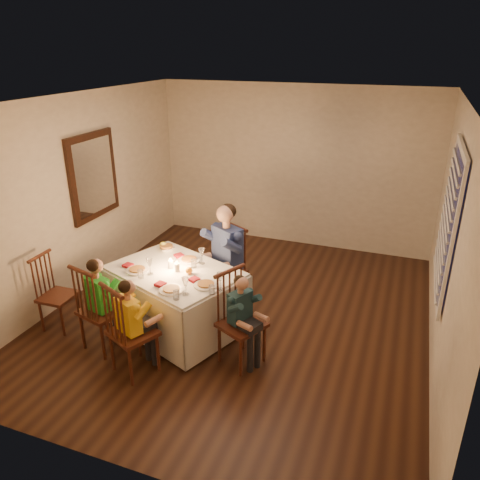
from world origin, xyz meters
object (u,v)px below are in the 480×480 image
at_px(chair_near_right, 137,370).
at_px(chair_extra, 63,326).
at_px(dining_table, 175,287).
at_px(child_yellow, 137,370).
at_px(adult, 226,301).
at_px(chair_end, 242,361).
at_px(serving_bowl, 167,248).
at_px(chair_near_left, 107,346).
at_px(child_teal, 242,361).
at_px(child_green, 107,346).
at_px(chair_adult, 226,301).

bearing_deg(chair_near_right, chair_extra, 7.76).
relative_size(dining_table, child_yellow, 1.65).
xyz_separation_m(adult, child_yellow, (-0.35, -1.63, 0.00)).
xyz_separation_m(chair_near_right, chair_extra, (-1.28, 0.39, 0.00)).
relative_size(chair_end, chair_extra, 1.11).
bearing_deg(serving_bowl, adult, 23.95).
bearing_deg(chair_near_right, serving_bowl, -51.45).
bearing_deg(chair_near_left, dining_table, -116.65).
distance_m(chair_near_left, adult, 1.65).
bearing_deg(child_yellow, child_teal, -126.99).
xyz_separation_m(chair_extra, child_green, (0.73, -0.15, 0.00)).
xyz_separation_m(child_yellow, serving_bowl, (-0.32, 1.33, 0.79)).
distance_m(chair_extra, child_yellow, 1.34).
height_order(chair_extra, child_teal, child_teal).
bearing_deg(chair_adult, child_yellow, -73.04).
bearing_deg(chair_near_left, child_green, -0.00).
xyz_separation_m(chair_extra, serving_bowl, (0.96, 0.94, 0.79)).
relative_size(chair_extra, child_green, 0.86).
xyz_separation_m(chair_near_left, chair_end, (1.52, 0.28, 0.00)).
relative_size(adult, child_green, 1.24).
bearing_deg(chair_extra, dining_table, -71.51).
height_order(chair_near_left, child_green, child_green).
bearing_deg(child_green, chair_end, -154.29).
xyz_separation_m(chair_end, child_green, (-1.52, -0.28, 0.00)).
bearing_deg(chair_extra, child_yellow, -108.92).
xyz_separation_m(chair_extra, adult, (1.63, 1.23, 0.00)).
xyz_separation_m(chair_near_left, chair_extra, (-0.73, 0.15, 0.00)).
height_order(dining_table, chair_near_right, dining_table).
relative_size(chair_near_right, child_yellow, 0.98).
distance_m(chair_adult, chair_near_left, 1.65).
height_order(dining_table, chair_end, dining_table).
bearing_deg(child_yellow, chair_adult, -77.27).
relative_size(chair_end, child_green, 0.95).
xyz_separation_m(adult, serving_bowl, (-0.67, -0.30, 0.79)).
distance_m(adult, serving_bowl, 1.08).
bearing_deg(dining_table, chair_adult, 87.81).
bearing_deg(dining_table, chair_near_right, -70.14).
xyz_separation_m(chair_extra, child_yellow, (1.28, -0.39, 0.00)).
bearing_deg(child_green, adult, -107.66).
height_order(chair_extra, adult, adult).
relative_size(chair_adult, chair_near_left, 1.00).
relative_size(chair_adult, chair_near_right, 1.00).
xyz_separation_m(chair_end, child_yellow, (-0.98, -0.52, 0.00)).
height_order(chair_near_right, serving_bowl, serving_bowl).
bearing_deg(serving_bowl, chair_adult, 23.95).
height_order(chair_adult, chair_near_left, same).
distance_m(child_green, child_teal, 1.55).
bearing_deg(child_yellow, dining_table, -66.59).
distance_m(chair_end, child_teal, 0.00).
distance_m(chair_near_right, chair_extra, 1.34).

